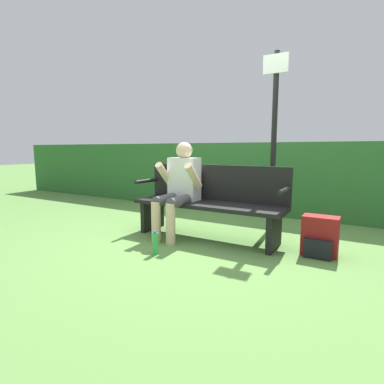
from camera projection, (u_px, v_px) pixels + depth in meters
The scene contains 8 objects.
ground_plane at pixel (206, 238), 3.71m from camera, with size 40.00×40.00×0.00m, color #5B8942.
hedge_back at pixel (256, 177), 5.24m from camera, with size 12.00×0.58×1.20m.
park_bench at pixel (209, 201), 3.71m from camera, with size 1.90×0.50×0.89m.
person_seated at pixel (179, 185), 3.74m from camera, with size 0.51×0.64×1.18m.
backpack at pixel (320, 237), 3.09m from camera, with size 0.35×0.27×0.41m.
water_bottle at pixel (155, 243), 3.12m from camera, with size 0.06×0.06×0.25m.
signpost at pixel (274, 134), 3.89m from camera, with size 0.32×0.09×2.32m.
parked_car at pixel (235, 159), 15.98m from camera, with size 2.62×4.37×1.19m.
Camera 1 is at (1.65, -3.19, 1.09)m, focal length 28.00 mm.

